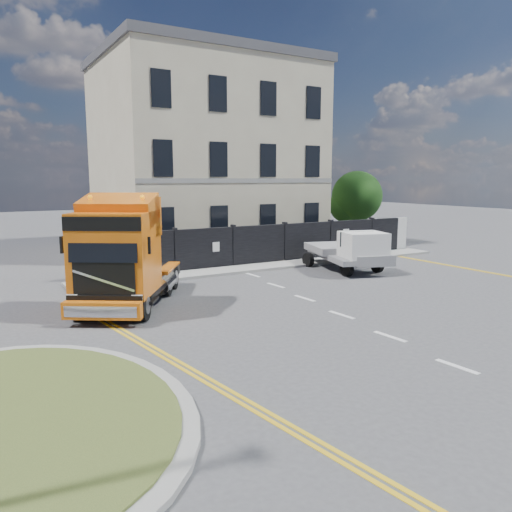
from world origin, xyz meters
TOP-DOWN VIEW (x-y plane):
  - ground at (0.00, 0.00)m, footprint 120.00×120.00m
  - hoarding_fence at (6.55, 9.00)m, footprint 18.80×0.25m
  - georgian_building at (6.00, 16.50)m, footprint 12.30×10.30m
  - tree at (14.38, 12.10)m, footprint 3.20×3.20m
  - pavement_far at (6.00, 8.10)m, footprint 20.00×1.60m
  - truck at (-2.85, 3.83)m, footprint 5.27×6.45m
  - flatbed_pickup at (8.19, 4.96)m, footprint 3.11×5.02m

SIDE VIEW (x-z plane):
  - ground at x=0.00m, z-range 0.00..0.00m
  - pavement_far at x=6.00m, z-range 0.00..0.12m
  - hoarding_fence at x=6.55m, z-range 0.00..2.00m
  - flatbed_pickup at x=8.19m, z-range 0.07..2.00m
  - truck at x=-2.85m, z-range -0.19..3.52m
  - tree at x=14.38m, z-range 0.65..5.45m
  - georgian_building at x=6.00m, z-range -0.63..12.17m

